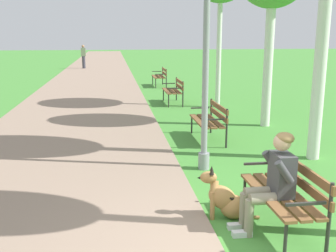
{
  "coord_description": "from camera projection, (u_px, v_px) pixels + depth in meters",
  "views": [
    {
      "loc": [
        -1.55,
        -3.67,
        2.38
      ],
      "look_at": [
        -0.67,
        2.78,
        0.9
      ],
      "focal_mm": 43.35,
      "sensor_mm": 36.0,
      "label": 1
    }
  ],
  "objects": [
    {
      "name": "dog_shepherd",
      "position": [
        226.0,
        200.0,
        5.31
      ],
      "size": [
        0.82,
        0.37,
        0.71
      ],
      "color": "#B27F47",
      "rests_on": "ground"
    },
    {
      "name": "park_bench_furthest",
      "position": [
        160.0,
        75.0,
        18.74
      ],
      "size": [
        0.55,
        1.5,
        0.85
      ],
      "color": "brown",
      "rests_on": "ground"
    },
    {
      "name": "lamp_post_near",
      "position": [
        206.0,
        45.0,
        6.84
      ],
      "size": [
        0.24,
        0.24,
        4.25
      ],
      "color": "gray",
      "rests_on": "ground"
    },
    {
      "name": "person_seated_on_near_bench",
      "position": [
        273.0,
        179.0,
        4.88
      ],
      "size": [
        0.74,
        0.49,
        1.25
      ],
      "color": "gray",
      "rests_on": "ground"
    },
    {
      "name": "park_bench_far",
      "position": [
        174.0,
        89.0,
        14.06
      ],
      "size": [
        0.55,
        1.5,
        0.85
      ],
      "color": "brown",
      "rests_on": "ground"
    },
    {
      "name": "park_bench_mid",
      "position": [
        211.0,
        118.0,
        9.19
      ],
      "size": [
        0.55,
        1.5,
        0.85
      ],
      "color": "brown",
      "rests_on": "ground"
    },
    {
      "name": "pedestrian_distant",
      "position": [
        83.0,
        57.0,
        28.04
      ],
      "size": [
        0.32,
        0.22,
        1.65
      ],
      "color": "#383842",
      "rests_on": "ground"
    },
    {
      "name": "paved_path",
      "position": [
        97.0,
        70.0,
        27.12
      ],
      "size": [
        4.37,
        60.0,
        0.04
      ],
      "primitive_type": "cube",
      "color": "gray",
      "rests_on": "ground"
    },
    {
      "name": "park_bench_near",
      "position": [
        287.0,
        189.0,
        4.98
      ],
      "size": [
        0.55,
        1.5,
        0.85
      ],
      "color": "brown",
      "rests_on": "ground"
    }
  ]
}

